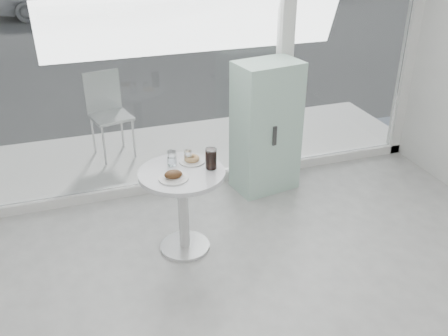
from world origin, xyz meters
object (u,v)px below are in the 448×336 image
object	(u,v)px
plate_fritter	(174,176)
water_tumbler_b	(188,157)
mint_cabinet	(266,128)
water_tumbler_a	(172,159)
plate_donut	(192,160)
cola_glass	(211,159)
patio_chair	(108,109)
main_table	(183,194)

from	to	relation	value
plate_fritter	water_tumbler_b	xyz separation A→B (m)	(0.18, 0.25, 0.02)
mint_cabinet	plate_fritter	xyz separation A→B (m)	(-1.18, -0.90, 0.11)
mint_cabinet	water_tumbler_a	bearing A→B (deg)	-159.17
mint_cabinet	plate_donut	world-z (taller)	mint_cabinet
plate_donut	cola_glass	size ratio (longest dim) A/B	1.25
plate_fritter	water_tumbler_a	world-z (taller)	water_tumbler_a
water_tumbler_b	cola_glass	distance (m)	0.23
plate_donut	cola_glass	bearing A→B (deg)	-53.75
patio_chair	cola_glass	bearing A→B (deg)	-87.42
main_table	plate_donut	bearing A→B (deg)	47.71
water_tumbler_b	cola_glass	bearing A→B (deg)	-48.31
water_tumbler_a	water_tumbler_b	world-z (taller)	water_tumbler_a
plate_donut	water_tumbler_b	size ratio (longest dim) A/B	2.06
main_table	patio_chair	size ratio (longest dim) A/B	0.78
water_tumbler_a	cola_glass	distance (m)	0.33
plate_donut	water_tumbler_b	xyz separation A→B (m)	(-0.03, 0.01, 0.03)
mint_cabinet	main_table	bearing A→B (deg)	-153.31
main_table	plate_fritter	distance (m)	0.28
water_tumbler_b	patio_chair	bearing A→B (deg)	103.38
patio_chair	water_tumbler_a	distance (m)	1.97
mint_cabinet	water_tumbler_b	world-z (taller)	mint_cabinet
patio_chair	water_tumbler_a	size ratio (longest dim) A/B	7.79
patio_chair	cola_glass	size ratio (longest dim) A/B	5.56
mint_cabinet	water_tumbler_a	distance (m)	1.33
plate_donut	patio_chair	bearing A→B (deg)	104.22
mint_cabinet	water_tumbler_b	xyz separation A→B (m)	(-1.00, -0.66, 0.13)
main_table	water_tumbler_a	world-z (taller)	water_tumbler_a
main_table	water_tumbler_b	distance (m)	0.32
main_table	plate_fritter	size ratio (longest dim) A/B	3.19
water_tumbler_a	cola_glass	world-z (taller)	cola_glass
cola_glass	water_tumbler_b	bearing A→B (deg)	131.69
main_table	water_tumbler_a	xyz separation A→B (m)	(-0.05, 0.13, 0.28)
patio_chair	water_tumbler_a	world-z (taller)	patio_chair
patio_chair	water_tumbler_a	bearing A→B (deg)	-94.40
plate_fritter	water_tumbler_a	bearing A→B (deg)	79.78
patio_chair	plate_donut	size ratio (longest dim) A/B	4.46
patio_chair	plate_fritter	distance (m)	2.19
water_tumbler_a	plate_fritter	bearing A→B (deg)	-100.22
main_table	mint_cabinet	distance (m)	1.36
main_table	patio_chair	xyz separation A→B (m)	(-0.36, 2.06, 0.06)
water_tumbler_a	water_tumbler_b	size ratio (longest dim) A/B	1.18
mint_cabinet	cola_glass	world-z (taller)	mint_cabinet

